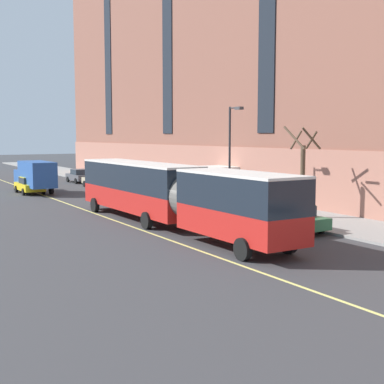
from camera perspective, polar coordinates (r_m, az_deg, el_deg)
ground_plane at (r=29.70m, az=-0.79°, el=-4.37°), size 260.00×260.00×0.00m
sidewalk at (r=37.41m, az=9.38°, el=-2.18°), size 5.66×160.00×0.15m
city_bus at (r=30.95m, az=-2.44°, el=0.01°), size 3.19×20.95×3.66m
parked_car_champagne_2 at (r=56.26m, az=-10.01°, el=1.28°), size 2.07×4.70×1.56m
parked_car_black_3 at (r=41.52m, az=-1.88°, el=-0.30°), size 2.04×4.58×1.56m
parked_car_navy_4 at (r=36.15m, az=2.67°, el=-1.26°), size 2.03×4.51×1.56m
parked_car_silver_5 at (r=46.99m, az=-5.49°, el=0.41°), size 2.07×4.53×1.56m
parked_car_green_6 at (r=30.58m, az=10.51°, el=-2.69°), size 2.03×4.74×1.56m
parked_car_darkgray_7 at (r=62.49m, az=-11.91°, el=1.70°), size 2.05×4.48×1.56m
box_truck at (r=51.79m, az=-16.39°, el=1.75°), size 2.43×7.40×3.00m
taxi_cab at (r=51.89m, az=-16.93°, el=0.71°), size 2.00×4.65×1.56m
street_tree_mid_block at (r=34.75m, az=11.71°, el=2.18°), size 1.78×1.80×5.83m
street_lamp at (r=37.86m, az=4.23°, el=4.79°), size 0.36×1.48×7.23m
lane_centerline at (r=31.58m, az=-6.19°, el=-3.78°), size 0.16×140.00×0.01m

